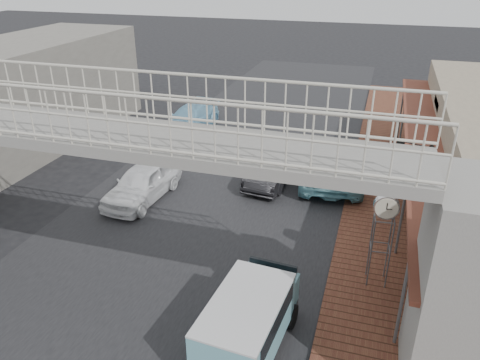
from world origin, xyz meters
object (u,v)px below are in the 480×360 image
Objects in this scene: white_hatchback at (142,183)px; motorcycle_far at (393,166)px; angkot_far at (190,118)px; arrow_sign at (433,162)px; angkot_curb at (332,163)px; street_clock at (386,211)px; dark_sedan at (274,167)px; angkot_van at (249,318)px; motorcycle_near at (362,149)px.

motorcycle_far is (9.33, 4.67, -0.05)m from white_hatchback.
arrow_sign is (11.76, -7.16, 1.85)m from angkot_far.
street_clock is at bearing 100.98° from angkot_curb.
white_hatchback is at bearing -152.47° from arrow_sign.
white_hatchback is 1.00× the size of dark_sedan.
dark_sedan is 9.66m from angkot_van.
white_hatchback reaches higher than motorcycle_far.
dark_sedan reaches higher than angkot_far.
motorcycle_near is at bearing 45.95° from motorcycle_far.
angkot_far is 15.15m from street_clock.
dark_sedan is at bearing 121.81° from street_clock.
angkot_curb is at bearing 115.22° from motorcycle_far.
dark_sedan is 6.48m from arrow_sign.
angkot_van is (1.62, -9.52, 0.41)m from dark_sedan.
dark_sedan is 0.75× the size of angkot_curb.
motorcycle_near is 2.41m from motorcycle_far.
angkot_curb is at bearing 102.29° from street_clock.
white_hatchback is 0.90× the size of angkot_far.
motorcycle_near is (9.30, -1.46, -0.13)m from angkot_far.
dark_sedan is at bearing 38.00° from white_hatchback.
white_hatchback is 0.75× the size of angkot_curb.
street_clock is at bearing -13.41° from white_hatchback.
white_hatchback is 2.23× the size of motorcycle_far.
street_clock reaches higher than white_hatchback.
motorcycle_near is 0.88× the size of motorcycle_far.
angkot_van reaches higher than motorcycle_far.
motorcycle_near is at bearing 135.77° from arrow_sign.
white_hatchback is 10.43m from motorcycle_far.
arrow_sign reaches higher than white_hatchback.
street_clock is at bearing 56.91° from angkot_van.
street_clock reaches higher than motorcycle_near.
dark_sedan is 2.24× the size of motorcycle_far.
motorcycle_far is at bearing 78.77° from angkot_van.
white_hatchback reaches higher than dark_sedan.
arrow_sign is (1.42, 3.76, 0.06)m from street_clock.
dark_sedan is at bearing 16.40° from angkot_curb.
angkot_van is at bearing -73.78° from dark_sedan.
angkot_far reaches higher than motorcycle_near.
street_clock is (8.98, -2.83, 1.74)m from white_hatchback.
arrow_sign reaches higher than street_clock.
angkot_far reaches higher than motorcycle_far.
motorcycle_far is 0.65× the size of street_clock.
white_hatchback is 7.93m from angkot_curb.
angkot_van reaches higher than dark_sedan.
motorcycle_far is at bearing 128.42° from arrow_sign.
angkot_curb is 2.85m from motorcycle_near.
arrow_sign is at bearing 64.83° from angkot_van.
street_clock is 4.02m from arrow_sign.
white_hatchback is 2.54× the size of motorcycle_near.
white_hatchback is 1.37× the size of arrow_sign.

